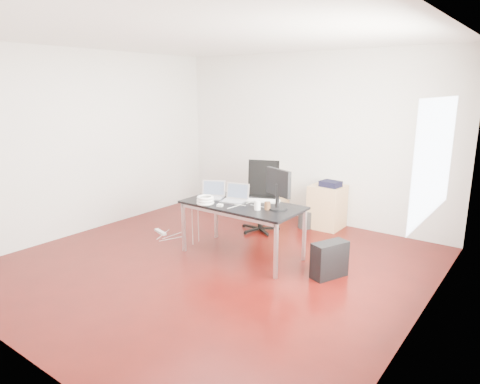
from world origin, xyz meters
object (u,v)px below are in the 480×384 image
Objects in this scene: pc_tower at (329,260)px; office_chair at (261,193)px; desk at (242,208)px; filing_cabinet_left at (270,197)px; filing_cabinet_right at (327,207)px.

office_chair is at bearing 171.47° from pc_tower.
office_chair is (-0.42, 1.08, -0.07)m from desk.
desk is 1.17m from office_chair.
office_chair reaches higher than pc_tower.
desk is at bearing -90.31° from office_chair.
filing_cabinet_left is at bearing 90.20° from office_chair.
desk is 1.96m from filing_cabinet_left.
desk is at bearing -102.17° from filing_cabinet_right.
filing_cabinet_left is at bearing 161.19° from pc_tower.
filing_cabinet_left is (-0.29, 0.71, -0.26)m from office_chair.
desk is 3.56× the size of pc_tower.
office_chair is 1.54× the size of filing_cabinet_left.
pc_tower is at bearing 3.71° from desk.
office_chair reaches higher than desk.
filing_cabinet_right is at bearing 77.83° from desk.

